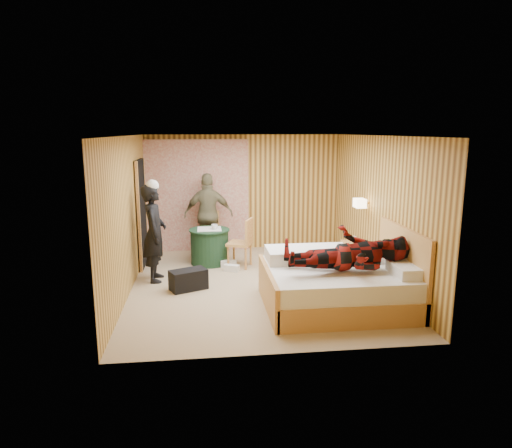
{
  "coord_description": "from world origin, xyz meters",
  "views": [
    {
      "loc": [
        -0.89,
        -7.39,
        2.59
      ],
      "look_at": [
        -0.02,
        0.02,
        1.05
      ],
      "focal_mm": 32.0,
      "sensor_mm": 36.0,
      "label": 1
    }
  ],
  "objects": [
    {
      "name": "man_at_table",
      "position": [
        -0.78,
        2.01,
        0.86
      ],
      "size": [
        1.02,
        0.44,
        1.72
      ],
      "primitive_type": "imported",
      "rotation": [
        0.0,
        0.0,
        3.12
      ],
      "color": "#6E6849",
      "rests_on": "floor"
    },
    {
      "name": "man_on_bed",
      "position": [
        1.15,
        -1.34,
        1.02
      ],
      "size": [
        0.86,
        0.67,
        1.77
      ],
      "primitive_type": "imported",
      "rotation": [
        0.0,
        1.57,
        0.0
      ],
      "color": "maroon",
      "rests_on": "bed"
    },
    {
      "name": "cup_nightstand",
      "position": [
        1.88,
        0.6,
        0.61
      ],
      "size": [
        0.1,
        0.1,
        0.09
      ],
      "primitive_type": "imported",
      "rotation": [
        0.0,
        0.0,
        -0.03
      ],
      "color": "silver",
      "rests_on": "nightstand"
    },
    {
      "name": "floor",
      "position": [
        0.0,
        0.0,
        0.0
      ],
      "size": [
        4.2,
        5.0,
        0.01
      ],
      "primitive_type": "cube",
      "color": "tan",
      "rests_on": "ground"
    },
    {
      "name": "wall_back",
      "position": [
        0.0,
        2.5,
        1.25
      ],
      "size": [
        4.2,
        0.02,
        2.5
      ],
      "primitive_type": "cube",
      "color": "#DDB455",
      "rests_on": "floor"
    },
    {
      "name": "wall_lamp",
      "position": [
        1.92,
        0.45,
        1.3
      ],
      "size": [
        0.26,
        0.24,
        0.16
      ],
      "color": "gold",
      "rests_on": "wall_right"
    },
    {
      "name": "book_lower",
      "position": [
        1.88,
        0.42,
        0.57
      ],
      "size": [
        0.26,
        0.28,
        0.02
      ],
      "primitive_type": "imported",
      "rotation": [
        0.0,
        0.0,
        0.57
      ],
      "color": "silver",
      "rests_on": "nightstand"
    },
    {
      "name": "book_upper",
      "position": [
        1.88,
        0.42,
        0.59
      ],
      "size": [
        0.17,
        0.23,
        0.02
      ],
      "primitive_type": "imported",
      "rotation": [
        0.0,
        0.0,
        -0.04
      ],
      "color": "silver",
      "rests_on": "nightstand"
    },
    {
      "name": "cup_table",
      "position": [
        -0.68,
        1.3,
        0.75
      ],
      "size": [
        0.16,
        0.16,
        0.1
      ],
      "primitive_type": "imported",
      "rotation": [
        0.0,
        0.0,
        -0.43
      ],
      "color": "silver",
      "rests_on": "round_table"
    },
    {
      "name": "wall_left",
      "position": [
        -2.1,
        0.0,
        1.25
      ],
      "size": [
        0.02,
        5.0,
        2.5
      ],
      "primitive_type": "cube",
      "color": "#DDB455",
      "rests_on": "floor"
    },
    {
      "name": "woman_standing",
      "position": [
        -1.73,
        0.43,
        0.85
      ],
      "size": [
        0.41,
        0.62,
        1.69
      ],
      "primitive_type": "imported",
      "rotation": [
        0.0,
        0.0,
        1.58
      ],
      "color": "black",
      "rests_on": "floor"
    },
    {
      "name": "nightstand",
      "position": [
        1.88,
        0.47,
        0.29
      ],
      "size": [
        0.43,
        0.58,
        0.56
      ],
      "color": "#E2AF5C",
      "rests_on": "floor"
    },
    {
      "name": "sneaker_right",
      "position": [
        -0.38,
        0.78,
        0.06
      ],
      "size": [
        0.3,
        0.22,
        0.12
      ],
      "primitive_type": "cube",
      "rotation": [
        0.0,
        0.0,
        -0.43
      ],
      "color": "silver",
      "rests_on": "floor"
    },
    {
      "name": "chair_far",
      "position": [
        -0.77,
        1.98,
        0.54
      ],
      "size": [
        0.45,
        0.45,
        0.93
      ],
      "rotation": [
        0.0,
        0.0,
        -0.06
      ],
      "color": "#E2AF5C",
      "rests_on": "floor"
    },
    {
      "name": "ceiling",
      "position": [
        0.0,
        0.0,
        2.5
      ],
      "size": [
        4.2,
        5.0,
        0.01
      ],
      "primitive_type": "cube",
      "color": "silver",
      "rests_on": "wall_back"
    },
    {
      "name": "duffel_bag",
      "position": [
        -1.16,
        -0.12,
        0.17
      ],
      "size": [
        0.67,
        0.53,
        0.33
      ],
      "primitive_type": "cube",
      "rotation": [
        0.0,
        0.0,
        0.42
      ],
      "color": "black",
      "rests_on": "floor"
    },
    {
      "name": "wall_right",
      "position": [
        2.1,
        0.0,
        1.25
      ],
      "size": [
        0.02,
        5.0,
        2.5
      ],
      "primitive_type": "cube",
      "color": "#DDB455",
      "rests_on": "floor"
    },
    {
      "name": "round_table",
      "position": [
        -0.78,
        1.35,
        0.35
      ],
      "size": [
        0.79,
        0.79,
        0.7
      ],
      "color": "#1B3B24",
      "rests_on": "floor"
    },
    {
      "name": "sneaker_left",
      "position": [
        -0.42,
        1.05,
        0.07
      ],
      "size": [
        0.31,
        0.15,
        0.13
      ],
      "primitive_type": "cube",
      "rotation": [
        0.0,
        0.0,
        -0.08
      ],
      "color": "silver",
      "rests_on": "floor"
    },
    {
      "name": "doorway",
      "position": [
        -2.06,
        1.4,
        1.02
      ],
      "size": [
        0.06,
        0.9,
        2.05
      ],
      "primitive_type": "cube",
      "color": "black",
      "rests_on": "floor"
    },
    {
      "name": "curtain",
      "position": [
        -1.0,
        2.43,
        1.2
      ],
      "size": [
        2.2,
        0.08,
        2.4
      ],
      "primitive_type": "cube",
      "color": "beige",
      "rests_on": "floor"
    },
    {
      "name": "bed",
      "position": [
        1.12,
        -1.1,
        0.34
      ],
      "size": [
        2.18,
        1.72,
        1.18
      ],
      "color": "#E2AF5C",
      "rests_on": "floor"
    },
    {
      "name": "chair_near",
      "position": [
        -0.13,
        1.03,
        0.55
      ],
      "size": [
        0.56,
        0.56,
        0.95
      ],
      "rotation": [
        0.0,
        0.0,
        -1.96
      ],
      "color": "#E2AF5C",
      "rests_on": "floor"
    }
  ]
}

